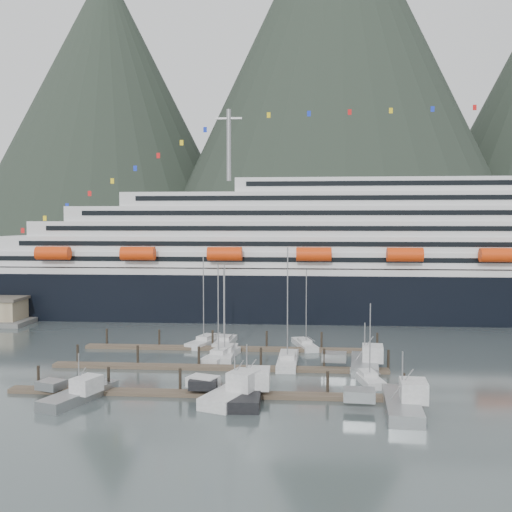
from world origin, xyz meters
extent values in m
plane|color=#4F5D5C|center=(0.00, 0.00, 0.00)|extent=(1600.00, 1600.00, 0.00)
cone|color=#212C22|center=(40.00, 560.00, 180.00)|extent=(400.00, 400.00, 420.00)
cone|color=#212C22|center=(-220.00, 600.00, 145.00)|extent=(340.00, 340.00, 340.00)
cube|color=black|center=(25.00, 55.00, 4.00)|extent=(210.00, 28.00, 12.00)
cube|color=silver|center=(25.00, 55.00, 10.50)|extent=(205.80, 27.44, 1.50)
cube|color=silver|center=(30.00, 55.00, 13.10)|extent=(185.00, 26.00, 3.20)
cube|color=black|center=(30.00, 41.95, 13.26)|extent=(175.75, 0.20, 1.00)
cube|color=silver|center=(32.00, 55.00, 16.30)|extent=(180.00, 25.00, 3.20)
cube|color=black|center=(32.00, 42.45, 16.46)|extent=(171.00, 0.20, 1.00)
cube|color=silver|center=(34.00, 55.00, 19.50)|extent=(172.00, 24.00, 3.20)
cube|color=black|center=(34.00, 42.95, 19.66)|extent=(163.40, 0.20, 1.00)
cube|color=silver|center=(36.00, 55.00, 22.70)|extent=(160.00, 23.00, 3.20)
cube|color=black|center=(36.00, 43.45, 22.86)|extent=(152.00, 0.20, 1.00)
cube|color=silver|center=(38.00, 55.00, 25.80)|extent=(140.00, 22.00, 3.00)
cube|color=black|center=(38.00, 43.95, 25.95)|extent=(133.00, 0.20, 1.00)
cube|color=silver|center=(40.00, 55.00, 28.80)|extent=(95.00, 20.00, 3.00)
cube|color=black|center=(40.00, 44.95, 28.95)|extent=(90.25, 0.20, 1.00)
cylinder|color=gray|center=(-10.00, 55.00, 38.30)|extent=(1.00, 1.00, 16.00)
cylinder|color=#E93A0C|center=(-45.00, 40.00, 14.50)|extent=(7.00, 2.80, 2.80)
cylinder|color=#E93A0C|center=(-27.00, 40.00, 14.50)|extent=(7.00, 2.80, 2.80)
cylinder|color=#E93A0C|center=(-9.00, 40.00, 14.50)|extent=(7.00, 2.80, 2.80)
cylinder|color=#E93A0C|center=(9.00, 40.00, 14.50)|extent=(7.00, 2.80, 2.80)
cylinder|color=#E93A0C|center=(27.00, 40.00, 14.50)|extent=(7.00, 2.80, 2.80)
cylinder|color=#E93A0C|center=(45.00, 40.00, 14.50)|extent=(7.00, 2.80, 2.80)
cube|color=#45382C|center=(-5.00, -10.00, 0.25)|extent=(48.00, 2.00, 0.50)
cylinder|color=black|center=(-26.00, -8.90, 1.40)|extent=(0.36, 0.36, 3.20)
cylinder|color=black|center=(-17.00, -8.90, 1.40)|extent=(0.36, 0.36, 3.20)
cylinder|color=black|center=(-8.00, -8.90, 1.40)|extent=(0.36, 0.36, 3.20)
cylinder|color=black|center=(1.00, -8.90, 1.40)|extent=(0.36, 0.36, 3.20)
cylinder|color=black|center=(10.00, -8.90, 1.40)|extent=(0.36, 0.36, 3.20)
cylinder|color=black|center=(19.00, -8.90, 1.40)|extent=(0.36, 0.36, 3.20)
cube|color=#45382C|center=(-5.00, 3.00, 0.25)|extent=(48.00, 2.00, 0.50)
cylinder|color=black|center=(-26.00, 4.10, 1.40)|extent=(0.36, 0.36, 3.20)
cylinder|color=black|center=(-17.00, 4.10, 1.40)|extent=(0.36, 0.36, 3.20)
cylinder|color=black|center=(-8.00, 4.10, 1.40)|extent=(0.36, 0.36, 3.20)
cylinder|color=black|center=(1.00, 4.10, 1.40)|extent=(0.36, 0.36, 3.20)
cylinder|color=black|center=(10.00, 4.10, 1.40)|extent=(0.36, 0.36, 3.20)
cylinder|color=black|center=(19.00, 4.10, 1.40)|extent=(0.36, 0.36, 3.20)
cube|color=#45382C|center=(-5.00, 16.00, 0.25)|extent=(48.00, 2.00, 0.50)
cylinder|color=black|center=(-26.00, 17.10, 1.40)|extent=(0.36, 0.36, 3.20)
cylinder|color=black|center=(-17.00, 17.10, 1.40)|extent=(0.36, 0.36, 3.20)
cylinder|color=black|center=(-8.00, 17.10, 1.40)|extent=(0.36, 0.36, 3.20)
cylinder|color=black|center=(1.00, 17.10, 1.40)|extent=(0.36, 0.36, 3.20)
cylinder|color=black|center=(10.00, 17.10, 1.40)|extent=(0.36, 0.36, 3.20)
cylinder|color=black|center=(19.00, 17.10, 1.40)|extent=(0.36, 0.36, 3.20)
cube|color=#B0B0B0|center=(-5.02, 10.94, 0.25)|extent=(3.10, 11.22, 1.56)
cube|color=#B0B0B0|center=(-5.02, 10.94, 1.28)|extent=(2.30, 3.95, 0.89)
cylinder|color=gray|center=(-5.00, 9.82, 7.71)|extent=(0.18, 0.18, 13.41)
cube|color=#B0B0B0|center=(-5.52, 9.32, 0.25)|extent=(5.13, 10.59, 1.51)
cube|color=#B0B0B0|center=(-5.52, 9.32, 1.24)|extent=(2.94, 3.98, 0.86)
cylinder|color=gray|center=(-5.76, 8.32, 7.84)|extent=(0.17, 0.17, 13.74)
cube|color=#B0B0B0|center=(4.76, 7.00, 0.25)|extent=(3.07, 11.87, 1.50)
cube|color=#B0B0B0|center=(4.76, 7.00, 1.23)|extent=(2.24, 4.18, 0.86)
cylinder|color=gray|center=(4.74, 5.82, 9.14)|extent=(0.17, 0.17, 16.34)
cube|color=#B0B0B0|center=(-9.48, 20.00, 0.25)|extent=(6.05, 10.87, 1.48)
cube|color=#B0B0B0|center=(-9.48, 20.00, 1.21)|extent=(3.20, 4.18, 0.84)
cylinder|color=gray|center=(-9.82, 19.00, 8.06)|extent=(0.17, 0.17, 14.23)
cube|color=#B0B0B0|center=(-6.32, 20.00, 0.25)|extent=(3.26, 9.19, 1.40)
cube|color=#B0B0B0|center=(-6.32, 20.00, 1.15)|extent=(2.23, 3.30, 0.80)
cylinder|color=gray|center=(-6.39, 19.10, 6.94)|extent=(0.16, 0.16, 12.07)
cube|color=#B0B0B0|center=(7.23, 19.20, 0.25)|extent=(4.71, 9.63, 1.25)
cube|color=#B0B0B0|center=(7.23, 19.20, 1.02)|extent=(2.58, 3.63, 0.71)
cylinder|color=gray|center=(7.48, 18.30, 6.97)|extent=(0.14, 0.14, 12.34)
cube|color=#B0B0B0|center=(15.50, -1.97, 0.25)|extent=(4.03, 8.80, 1.32)
cube|color=#B0B0B0|center=(15.50, -1.97, 1.08)|extent=(2.42, 3.28, 0.75)
cylinder|color=gray|center=(15.66, -2.81, 5.66)|extent=(0.15, 0.15, 9.62)
cube|color=gray|center=(-19.20, -12.94, 0.35)|extent=(6.51, 11.51, 1.71)
cube|color=gray|center=(-23.20, -11.57, 1.37)|extent=(3.54, 3.25, 1.03)
cube|color=#B0B0B0|center=(-18.15, -13.30, 1.97)|extent=(3.34, 3.93, 1.88)
cube|color=black|center=(-18.15, -13.30, 2.65)|extent=(3.11, 3.66, 0.43)
cylinder|color=gray|center=(-19.20, -12.94, 3.42)|extent=(0.14, 0.14, 4.28)
cube|color=#B0B0B0|center=(-1.00, -11.16, 0.35)|extent=(7.48, 11.92, 2.06)
cube|color=#B0B0B0|center=(-5.03, -9.64, 1.65)|extent=(4.16, 3.57, 1.24)
cube|color=#B0B0B0|center=(0.06, -11.56, 2.37)|extent=(3.90, 4.20, 2.27)
cube|color=black|center=(0.06, -11.56, 3.20)|extent=(3.63, 3.92, 0.52)
cylinder|color=gray|center=(-1.00, -11.16, 4.12)|extent=(0.16, 0.16, 5.15)
cube|color=black|center=(0.32, -9.93, 0.35)|extent=(3.92, 13.81, 1.96)
cube|color=black|center=(-4.89, -10.08, 1.57)|extent=(3.42, 3.11, 1.18)
cube|color=#B0B0B0|center=(1.69, -9.89, 2.25)|extent=(2.86, 4.19, 2.15)
cube|color=black|center=(1.69, -9.89, 3.04)|extent=(2.66, 3.91, 0.49)
cylinder|color=gray|center=(0.32, -9.93, 3.92)|extent=(0.16, 0.16, 4.90)
cube|color=gray|center=(18.00, -14.02, 0.35)|extent=(4.56, 12.54, 2.05)
cube|color=gray|center=(13.34, -13.69, 1.64)|extent=(3.67, 2.95, 1.23)
cube|color=#B0B0B0|center=(19.23, -14.11, 2.36)|extent=(3.13, 3.89, 2.26)
cube|color=black|center=(19.23, -14.11, 3.18)|extent=(2.90, 3.63, 0.51)
cylinder|color=gray|center=(18.00, -14.02, 4.10)|extent=(0.16, 0.16, 5.13)
cube|color=gray|center=(15.73, 4.67, 0.35)|extent=(4.70, 11.60, 2.06)
cube|color=gray|center=(11.45, 5.06, 1.64)|extent=(3.70, 2.79, 1.23)
cube|color=#B0B0B0|center=(16.86, 4.57, 2.36)|extent=(3.17, 3.64, 2.26)
cube|color=black|center=(16.86, 4.57, 3.19)|extent=(2.95, 3.39, 0.51)
cylinder|color=gray|center=(15.73, 4.67, 4.11)|extent=(0.16, 0.16, 5.14)
camera|label=1|loc=(7.15, -80.30, 20.92)|focal=42.00mm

